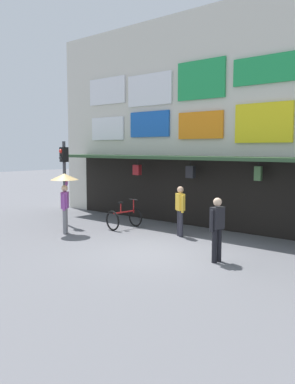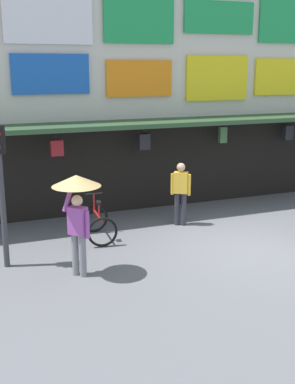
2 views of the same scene
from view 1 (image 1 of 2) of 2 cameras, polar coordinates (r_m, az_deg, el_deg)
ground_plane at (r=11.78m, az=1.35°, el=-8.34°), size 80.00×80.00×0.00m
shopfront at (r=15.24m, az=12.58°, el=9.82°), size 18.00×2.60×8.00m
traffic_light_near at (r=15.96m, az=-11.52°, el=3.11°), size 0.32×0.34×3.20m
bicycle_parked at (r=15.09m, az=-3.25°, el=-3.61°), size 0.81×1.22×1.05m
pedestrian_in_yellow at (r=13.71m, az=4.57°, el=-2.26°), size 0.46×0.38×1.68m
pedestrian_with_umbrella at (r=14.34m, az=-11.46°, el=0.80°), size 0.96×0.96×2.08m
pedestrian_in_black at (r=10.72m, az=9.65°, el=-4.68°), size 0.26×0.53×1.68m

